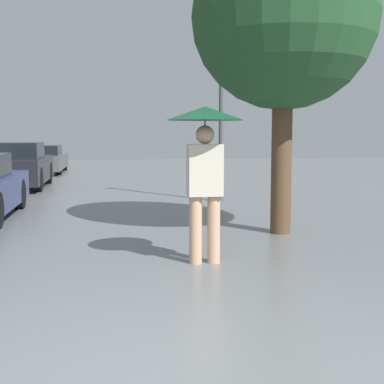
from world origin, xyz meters
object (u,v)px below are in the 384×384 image
parked_car_farthest (40,159)px  tree (284,17)px  parked_car_third (17,166)px  pedestrian (205,147)px  street_lamp (222,88)px

parked_car_farthest → tree: 15.50m
parked_car_third → parked_car_farthest: (-0.09, 6.12, -0.09)m
parked_car_farthest → pedestrian: bearing=-76.2°
parked_car_third → tree: tree is taller
street_lamp → tree: bearing=-88.4°
parked_car_farthest → street_lamp: 11.65m
parked_car_third → pedestrian: bearing=-68.8°
street_lamp → parked_car_farthest: bearing=118.0°
pedestrian → parked_car_farthest: pedestrian is taller
tree → parked_car_third: bearing=123.7°
parked_car_third → tree: 10.11m
parked_car_third → tree: bearing=-56.3°
tree → street_lamp: bearing=91.6°
parked_car_third → street_lamp: (5.28, -4.00, 2.01)m
tree → street_lamp: size_ratio=1.05×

